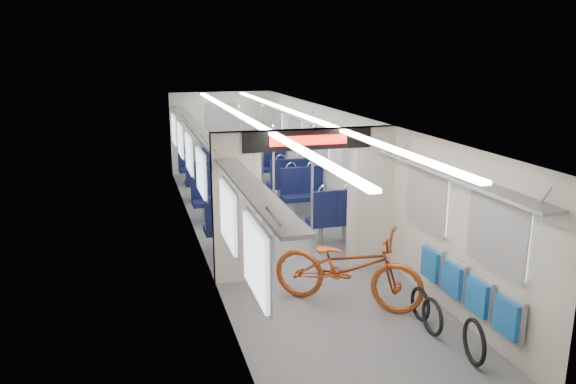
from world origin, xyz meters
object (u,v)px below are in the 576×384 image
object	(u,v)px
seat_bay_near_left	(223,205)
stanchion_near_right	(312,195)
bicycle	(347,267)
flip_bench	(466,288)
bike_hoop_c	(420,306)
stanchion_near_left	(274,194)
stanchion_far_right	(262,157)
seat_bay_far_left	(200,171)
seat_bay_near_right	(317,200)
stanchion_far_left	(240,158)
bike_hoop_a	(474,344)
seat_bay_far_right	(279,170)
bike_hoop_b	(432,318)

from	to	relation	value
seat_bay_near_left	stanchion_near_right	xyz separation A→B (m)	(1.17, -1.83, 0.57)
bicycle	flip_bench	bearing A→B (deg)	-96.10
bicycle	bike_hoop_c	size ratio (longest dim) A/B	4.68
bicycle	stanchion_near_left	xyz separation A→B (m)	(-0.55, 1.91, 0.59)
bike_hoop_c	stanchion_far_right	size ratio (longest dim) A/B	0.20
bike_hoop_c	seat_bay_far_left	world-z (taller)	seat_bay_far_left
seat_bay_far_left	stanchion_near_right	bearing A→B (deg)	-77.65
seat_bay_near_right	stanchion_far_left	size ratio (longest dim) A/B	0.96
stanchion_near_right	seat_bay_far_left	bearing A→B (deg)	102.35
bike_hoop_a	seat_bay_far_right	xyz separation A→B (m)	(-0.08, 8.23, 0.32)
bike_hoop_b	stanchion_near_left	bearing A→B (deg)	112.62
flip_bench	stanchion_far_left	world-z (taller)	stanchion_far_left
seat_bay_near_left	stanchion_near_left	world-z (taller)	stanchion_near_left
stanchion_near_right	stanchion_far_right	size ratio (longest dim) A/B	1.00
flip_bench	seat_bay_near_left	bearing A→B (deg)	116.38
flip_bench	seat_bay_near_right	world-z (taller)	seat_bay_near_right
bike_hoop_b	bicycle	bearing A→B (deg)	122.76
bike_hoop_b	bike_hoop_c	bearing A→B (deg)	82.53
seat_bay_near_right	flip_bench	bearing A→B (deg)	-84.71
bike_hoop_b	stanchion_far_right	bearing A→B (deg)	96.02
flip_bench	bike_hoop_c	world-z (taller)	flip_bench
bike_hoop_b	seat_bay_far_left	world-z (taller)	seat_bay_far_left
flip_bench	stanchion_near_left	size ratio (longest dim) A/B	0.91
seat_bay_near_left	bike_hoop_a	bearing A→B (deg)	-69.91
bike_hoop_a	bike_hoop_c	world-z (taller)	bike_hoop_a
stanchion_far_left	stanchion_far_right	bearing A→B (deg)	1.15
bicycle	seat_bay_near_right	size ratio (longest dim) A/B	0.96
bicycle	stanchion_near_left	distance (m)	2.08
stanchion_near_left	bike_hoop_b	bearing A→B (deg)	-67.38
bike_hoop_a	seat_bay_far_left	world-z (taller)	seat_bay_far_left
bicycle	seat_bay_near_left	world-z (taller)	seat_bay_near_left
stanchion_far_right	seat_bay_far_left	bearing A→B (deg)	122.69
bike_hoop_a	stanchion_far_right	bearing A→B (deg)	96.29
flip_bench	stanchion_far_right	bearing A→B (deg)	100.00
bicycle	bike_hoop_b	xyz separation A→B (m)	(0.70, -1.09, -0.34)
bike_hoop_a	stanchion_far_right	distance (m)	7.13
flip_bench	seat_bay_near_right	xyz separation A→B (m)	(-0.42, 4.52, -0.02)
seat_bay_far_right	stanchion_near_right	xyz separation A→B (m)	(-0.70, -4.73, 0.58)
seat_bay_near_left	seat_bay_far_right	distance (m)	3.45
bike_hoop_c	seat_bay_near_right	size ratio (longest dim) A/B	0.21
bike_hoop_c	stanchion_far_right	distance (m)	6.02
seat_bay_far_right	stanchion_far_left	world-z (taller)	stanchion_far_left
flip_bench	stanchion_near_left	world-z (taller)	stanchion_near_left
bike_hoop_c	stanchion_far_left	size ratio (longest dim) A/B	0.20
bike_hoop_c	bike_hoop_a	bearing A→B (deg)	-87.09
bike_hoop_b	stanchion_far_right	xyz separation A→B (m)	(-0.67, 6.30, 0.93)
flip_bench	bike_hoop_b	xyz separation A→B (m)	(-0.45, 0.01, -0.36)
bicycle	bike_hoop_b	bearing A→B (deg)	-109.63
bicycle	seat_bay_near_left	bearing A→B (deg)	55.55
bike_hoop_c	stanchion_near_left	bearing A→B (deg)	116.55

